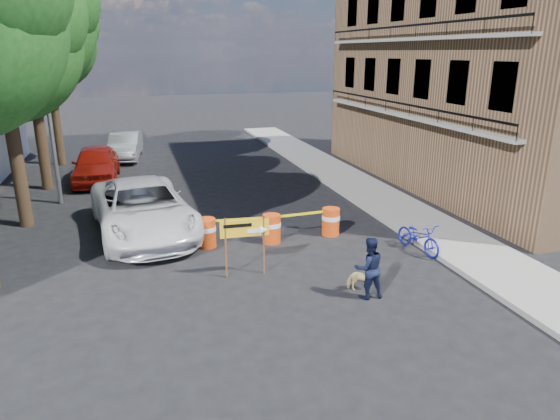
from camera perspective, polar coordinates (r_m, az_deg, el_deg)
ground at (r=12.65m, az=-0.75°, el=-9.03°), size 120.00×120.00×0.00m
sidewalk_east at (r=20.05m, az=11.78°, el=1.03°), size 2.40×40.00×0.15m
apartment_building at (r=24.14m, az=23.21°, el=17.06°), size 8.00×16.00×12.00m
tree_mid_a at (r=18.28m, az=-29.39°, el=16.52°), size 5.25×5.00×8.68m
tree_mid_b at (r=23.22m, az=-27.01°, el=18.40°), size 5.67×5.40×9.62m
tree_far at (r=28.15m, az=-25.13°, el=17.16°), size 5.04×4.80×8.84m
streetlamp at (r=20.64m, az=-25.05°, el=12.42°), size 1.25×0.18×8.00m
barrel_far_left at (r=15.07m, az=-14.31°, el=-3.15°), size 0.58×0.58×0.90m
barrel_mid_left at (r=15.24m, az=-8.40°, el=-2.54°), size 0.58×0.58×0.90m
barrel_mid_right at (r=15.43m, az=-0.98°, el=-2.08°), size 0.58×0.58×0.90m
barrel_far_right at (r=16.15m, az=5.82°, el=-1.27°), size 0.58×0.58×0.90m
detour_sign at (r=12.97m, az=-3.40°, el=-2.61°), size 1.28×0.25×1.65m
pedestrian at (r=12.13m, az=10.11°, el=-6.52°), size 0.77×0.61×1.54m
bicycle at (r=15.19m, az=15.68°, el=-1.50°), size 0.77×1.01×1.74m
dog at (r=12.63m, az=9.31°, el=-7.83°), size 0.75×0.46×0.59m
suv_white at (r=16.65m, az=-15.40°, el=0.14°), size 3.63×6.46×1.71m
sedan_red at (r=24.24m, az=-20.28°, el=4.94°), size 2.02×4.77×1.61m
sedan_silver at (r=29.01m, az=-17.29°, el=7.02°), size 2.02×4.55×1.45m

